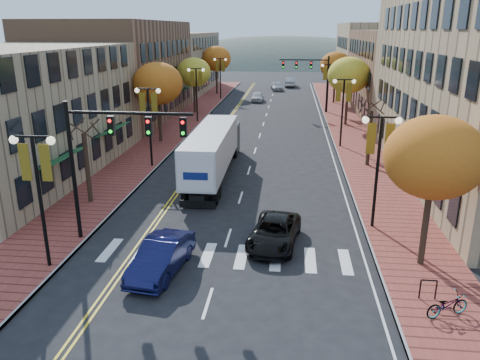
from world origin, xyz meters
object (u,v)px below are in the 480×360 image
(bicycle, at_px, (447,305))
(semi_truck, at_px, (214,147))
(navy_sedan, at_px, (161,256))
(black_suv, at_px, (274,232))

(bicycle, bearing_deg, semi_truck, 11.31)
(semi_truck, distance_m, bicycle, 20.09)
(navy_sedan, distance_m, bicycle, 11.53)
(semi_truck, xyz_separation_m, navy_sedan, (-0.04, -14.25, -1.35))
(semi_truck, distance_m, navy_sedan, 14.31)
(semi_truck, xyz_separation_m, bicycle, (11.26, -16.57, -1.50))
(navy_sedan, relative_size, black_suv, 0.96)
(navy_sedan, bearing_deg, semi_truck, 97.68)
(semi_truck, bearing_deg, bicycle, -56.33)
(semi_truck, height_order, black_suv, semi_truck)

